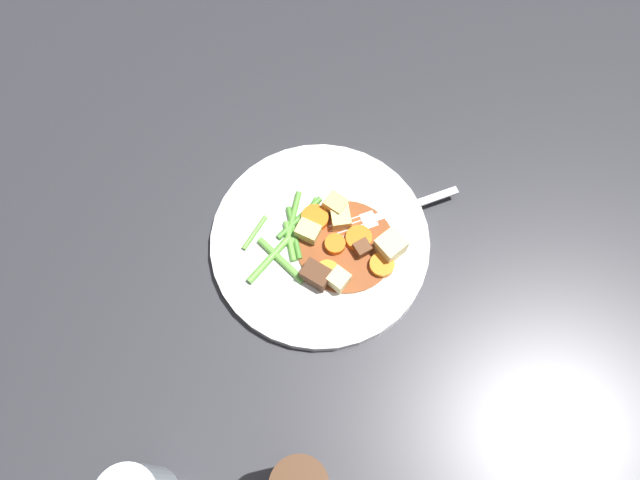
% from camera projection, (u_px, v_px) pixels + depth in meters
% --- Properties ---
extents(ground_plane, '(3.00, 3.00, 0.00)m').
position_uv_depth(ground_plane, '(320.00, 245.00, 0.80)').
color(ground_plane, '#2D2D33').
extents(dinner_plate, '(0.28, 0.28, 0.02)m').
position_uv_depth(dinner_plate, '(320.00, 242.00, 0.79)').
color(dinner_plate, white).
rests_on(dinner_plate, ground_plane).
extents(stew_sauce, '(0.12, 0.12, 0.00)m').
position_uv_depth(stew_sauce, '(346.00, 246.00, 0.78)').
color(stew_sauce, brown).
rests_on(stew_sauce, dinner_plate).
extents(carrot_slice_0, '(0.03, 0.03, 0.01)m').
position_uv_depth(carrot_slice_0, '(327.00, 272.00, 0.76)').
color(carrot_slice_0, orange).
rests_on(carrot_slice_0, dinner_plate).
extents(carrot_slice_1, '(0.05, 0.05, 0.01)m').
position_uv_depth(carrot_slice_1, '(359.00, 239.00, 0.78)').
color(carrot_slice_1, orange).
rests_on(carrot_slice_1, dinner_plate).
extents(carrot_slice_2, '(0.04, 0.04, 0.01)m').
position_uv_depth(carrot_slice_2, '(381.00, 266.00, 0.77)').
color(carrot_slice_2, orange).
rests_on(carrot_slice_2, dinner_plate).
extents(carrot_slice_3, '(0.04, 0.04, 0.01)m').
position_uv_depth(carrot_slice_3, '(315.00, 218.00, 0.79)').
color(carrot_slice_3, orange).
rests_on(carrot_slice_3, dinner_plate).
extents(carrot_slice_4, '(0.03, 0.03, 0.01)m').
position_uv_depth(carrot_slice_4, '(336.00, 243.00, 0.78)').
color(carrot_slice_4, orange).
rests_on(carrot_slice_4, dinner_plate).
extents(potato_chunk_0, '(0.03, 0.03, 0.02)m').
position_uv_depth(potato_chunk_0, '(338.00, 206.00, 0.79)').
color(potato_chunk_0, '#DBBC6B').
rests_on(potato_chunk_0, dinner_plate).
extents(potato_chunk_1, '(0.04, 0.04, 0.03)m').
position_uv_depth(potato_chunk_1, '(390.00, 246.00, 0.77)').
color(potato_chunk_1, '#EAD68C').
rests_on(potato_chunk_1, dinner_plate).
extents(potato_chunk_2, '(0.03, 0.02, 0.02)m').
position_uv_depth(potato_chunk_2, '(306.00, 235.00, 0.78)').
color(potato_chunk_2, '#E5CC7A').
rests_on(potato_chunk_2, dinner_plate).
extents(potato_chunk_3, '(0.04, 0.04, 0.02)m').
position_uv_depth(potato_chunk_3, '(340.00, 217.00, 0.79)').
color(potato_chunk_3, '#E5CC7A').
rests_on(potato_chunk_3, dinner_plate).
extents(potato_chunk_4, '(0.03, 0.03, 0.02)m').
position_uv_depth(potato_chunk_4, '(339.00, 280.00, 0.75)').
color(potato_chunk_4, '#EAD68C').
rests_on(potato_chunk_4, dinner_plate).
extents(meat_chunk_0, '(0.03, 0.03, 0.02)m').
position_uv_depth(meat_chunk_0, '(362.00, 249.00, 0.77)').
color(meat_chunk_0, brown).
rests_on(meat_chunk_0, dinner_plate).
extents(meat_chunk_1, '(0.04, 0.03, 0.02)m').
position_uv_depth(meat_chunk_1, '(316.00, 275.00, 0.76)').
color(meat_chunk_1, '#56331E').
rests_on(meat_chunk_1, dinner_plate).
extents(green_bean_0, '(0.01, 0.07, 0.01)m').
position_uv_depth(green_bean_0, '(303.00, 222.00, 0.79)').
color(green_bean_0, '#599E38').
rests_on(green_bean_0, dinner_plate).
extents(green_bean_1, '(0.04, 0.05, 0.01)m').
position_uv_depth(green_bean_1, '(290.00, 241.00, 0.78)').
color(green_bean_1, '#66AD42').
rests_on(green_bean_1, dinner_plate).
extents(green_bean_2, '(0.01, 0.05, 0.01)m').
position_uv_depth(green_bean_2, '(255.00, 233.00, 0.79)').
color(green_bean_2, '#66AD42').
rests_on(green_bean_2, dinner_plate).
extents(green_bean_3, '(0.03, 0.05, 0.01)m').
position_uv_depth(green_bean_3, '(299.00, 231.00, 0.79)').
color(green_bean_3, '#4C8E33').
rests_on(green_bean_3, dinner_plate).
extents(green_bean_4, '(0.03, 0.07, 0.01)m').
position_uv_depth(green_bean_4, '(269.00, 260.00, 0.77)').
color(green_bean_4, '#66AD42').
rests_on(green_bean_4, dinner_plate).
extents(green_bean_5, '(0.08, 0.03, 0.01)m').
position_uv_depth(green_bean_5, '(281.00, 260.00, 0.77)').
color(green_bean_5, '#66AD42').
rests_on(green_bean_5, dinner_plate).
extents(green_bean_6, '(0.03, 0.07, 0.01)m').
position_uv_depth(green_bean_6, '(300.00, 218.00, 0.79)').
color(green_bean_6, '#4C8E33').
rests_on(green_bean_6, dinner_plate).
extents(green_bean_7, '(0.02, 0.07, 0.01)m').
position_uv_depth(green_bean_7, '(293.00, 216.00, 0.79)').
color(green_bean_7, '#599E38').
rests_on(green_bean_7, dinner_plate).
extents(green_bean_8, '(0.05, 0.06, 0.01)m').
position_uv_depth(green_bean_8, '(294.00, 233.00, 0.78)').
color(green_bean_8, '#4C8E33').
rests_on(green_bean_8, dinner_plate).
extents(fork, '(0.13, 0.14, 0.00)m').
position_uv_depth(fork, '(391.00, 213.00, 0.80)').
color(fork, silver).
rests_on(fork, dinner_plate).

